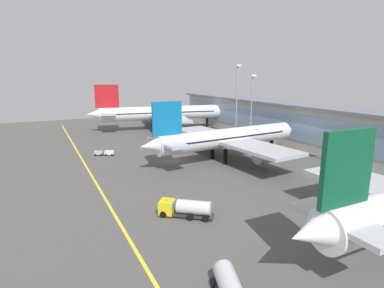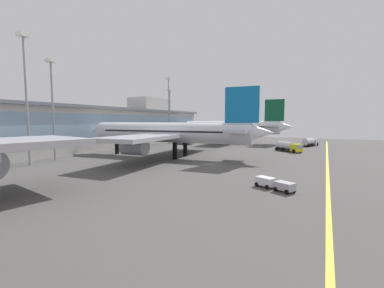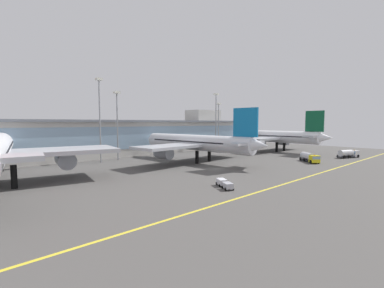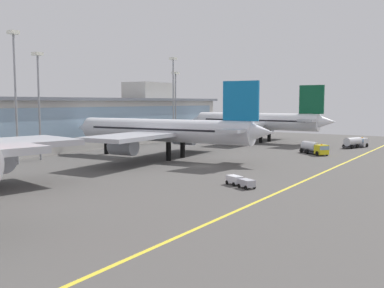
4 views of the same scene
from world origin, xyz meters
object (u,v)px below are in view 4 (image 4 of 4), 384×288
object	(u,v)px
baggage_tug_near	(240,181)
airliner_near_right	(164,131)
apron_light_mast_west	(15,79)
apron_light_mast_east	(173,88)
apron_light_mast_centre	(176,96)
service_truck_far	(356,142)
apron_light_mast_far_east	(39,90)
fuel_tanker_truck	(314,148)
airliner_far_right	(257,122)

from	to	relation	value
baggage_tug_near	airliner_near_right	bearing A→B (deg)	-7.13
airliner_near_right	apron_light_mast_west	world-z (taller)	apron_light_mast_west
baggage_tug_near	apron_light_mast_east	world-z (taller)	apron_light_mast_east
apron_light_mast_west	apron_light_mast_centre	bearing A→B (deg)	2.53
apron_light_mast_centre	apron_light_mast_east	distance (m)	4.75
service_truck_far	apron_light_mast_far_east	distance (m)	83.33
apron_light_mast_east	apron_light_mast_west	bearing A→B (deg)	-179.20
apron_light_mast_far_east	baggage_tug_near	bearing A→B (deg)	-93.48
airliner_near_right	apron_light_mast_far_east	distance (m)	28.27
apron_light_mast_centre	apron_light_mast_far_east	size ratio (longest dim) A/B	0.95
fuel_tanker_truck	apron_light_mast_east	size ratio (longest dim) A/B	0.33
airliner_far_right	fuel_tanker_truck	xyz separation A→B (m)	(-22.59, -25.85, -4.85)
airliner_far_right	baggage_tug_near	bearing A→B (deg)	113.83
airliner_far_right	apron_light_mast_centre	size ratio (longest dim) A/B	2.25
service_truck_far	apron_light_mast_far_east	size ratio (longest dim) A/B	0.40
airliner_far_right	apron_light_mast_centre	distance (m)	26.75
airliner_far_right	apron_light_mast_far_east	xyz separation A→B (m)	(-65.86, 20.33, 8.79)
fuel_tanker_truck	apron_light_mast_far_east	bearing A→B (deg)	-97.44
apron_light_mast_centre	apron_light_mast_east	xyz separation A→B (m)	(-3.77, -1.82, 2.24)
apron_light_mast_far_east	service_truck_far	bearing A→B (deg)	-38.29
airliner_far_right	baggage_tug_near	xyz separation A→B (m)	(-68.88, -29.49, -5.57)
baggage_tug_near	apron_light_mast_centre	xyz separation A→B (m)	(54.95, 50.84, 13.67)
airliner_near_right	baggage_tug_near	distance (m)	35.84
apron_light_mast_centre	apron_light_mast_west	bearing A→B (deg)	-177.47
apron_light_mast_east	apron_light_mast_far_east	bearing A→B (deg)	179.04
airliner_far_right	apron_light_mast_east	xyz separation A→B (m)	(-17.71, 19.53, 10.34)
apron_light_mast_centre	apron_light_mast_far_east	xyz separation A→B (m)	(-51.93, -1.02, 0.68)
service_truck_far	apron_light_mast_west	size ratio (longest dim) A/B	0.35
fuel_tanker_truck	apron_light_mast_east	distance (m)	48.10
baggage_tug_near	service_truck_far	bearing A→B (deg)	-63.50
fuel_tanker_truck	baggage_tug_near	bearing A→B (deg)	-46.08
airliner_near_right	apron_light_mast_centre	xyz separation A→B (m)	(34.84, 21.65, 8.36)
apron_light_mast_east	fuel_tanker_truck	bearing A→B (deg)	-96.14
apron_light_mast_west	baggage_tug_near	bearing A→B (deg)	-85.61
airliner_far_right	service_truck_far	world-z (taller)	airliner_far_right
airliner_far_right	fuel_tanker_truck	size ratio (longest dim) A/B	5.75
apron_light_mast_west	apron_light_mast_far_east	world-z (taller)	apron_light_mast_west
fuel_tanker_truck	service_truck_far	distance (m)	21.78
airliner_near_right	apron_light_mast_east	distance (m)	38.35
apron_light_mast_centre	apron_light_mast_far_east	world-z (taller)	apron_light_mast_far_east
apron_light_mast_centre	airliner_near_right	bearing A→B (deg)	-148.14
apron_light_mast_centre	airliner_far_right	bearing A→B (deg)	-56.88
airliner_far_right	apron_light_mast_west	size ratio (longest dim) A/B	1.85
baggage_tug_near	apron_light_mast_far_east	xyz separation A→B (m)	(3.03, 49.82, 14.36)
apron_light_mast_west	apron_light_mast_far_east	bearing A→B (deg)	13.14
airliner_far_right	apron_light_mast_east	world-z (taller)	apron_light_mast_east
apron_light_mast_west	apron_light_mast_east	size ratio (longest dim) A/B	1.03
baggage_tug_near	apron_light_mast_far_east	world-z (taller)	apron_light_mast_far_east
service_truck_far	apron_light_mast_east	xyz separation A→B (m)	(-16.37, 50.13, 15.19)
airliner_far_right	baggage_tug_near	world-z (taller)	airliner_far_right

